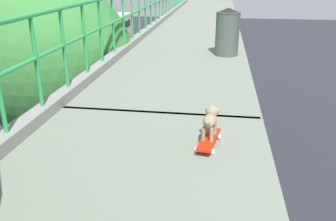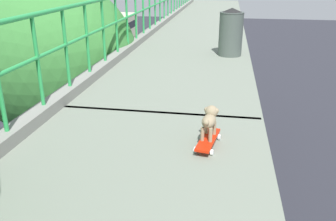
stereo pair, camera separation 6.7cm
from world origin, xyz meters
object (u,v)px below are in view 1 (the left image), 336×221
object	(u,v)px
car_yellow_cab_seventh	(110,85)
small_dog	(210,118)
toy_skateboard	(209,140)
car_white_sixth	(32,98)
car_black_fifth	(53,137)
city_bus	(104,35)
litter_bin	(227,31)

from	to	relation	value
car_yellow_cab_seventh	small_dog	bearing A→B (deg)	-69.05
toy_skateboard	car_yellow_cab_seventh	bearing A→B (deg)	110.87
car_white_sixth	toy_skateboard	size ratio (longest dim) A/B	7.99
car_black_fifth	car_yellow_cab_seventh	world-z (taller)	car_yellow_cab_seventh
city_bus	car_white_sixth	bearing A→B (deg)	-88.50
car_yellow_cab_seventh	toy_skateboard	world-z (taller)	toy_skateboard
car_black_fifth	car_white_sixth	world-z (taller)	car_white_sixth
car_black_fifth	car_white_sixth	xyz separation A→B (m)	(-3.49, 4.67, 0.04)
car_white_sixth	small_dog	size ratio (longest dim) A/B	12.94
car_yellow_cab_seventh	toy_skateboard	distance (m)	19.85
car_black_fifth	litter_bin	xyz separation A→B (m)	(7.20, -6.02, 5.73)
car_white_sixth	toy_skateboard	xyz separation A→B (m)	(10.50, -14.75, 5.28)
car_black_fifth	small_dog	world-z (taller)	small_dog
car_black_fifth	car_yellow_cab_seventh	bearing A→B (deg)	88.53
car_white_sixth	litter_bin	size ratio (longest dim) A/B	4.65
city_bus	toy_skateboard	distance (m)	31.75
car_black_fifth	small_dog	size ratio (longest dim) A/B	13.77
toy_skateboard	litter_bin	size ratio (longest dim) A/B	0.58
car_black_fifth	small_dog	distance (m)	13.42
toy_skateboard	small_dog	bearing A→B (deg)	84.80
city_bus	toy_skateboard	xyz separation A→B (m)	(10.89, -29.53, 4.14)
litter_bin	city_bus	bearing A→B (deg)	113.49
car_black_fifth	car_yellow_cab_seventh	distance (m)	7.80
car_yellow_cab_seventh	litter_bin	distance (m)	16.51
car_black_fifth	city_bus	size ratio (longest dim) A/B	0.38
car_black_fifth	car_white_sixth	distance (m)	5.83
city_bus	litter_bin	world-z (taller)	litter_bin
toy_skateboard	car_white_sixth	bearing A→B (deg)	125.46
car_yellow_cab_seventh	city_bus	xyz separation A→B (m)	(-4.07, 11.66, 1.17)
car_black_fifth	toy_skateboard	xyz separation A→B (m)	(7.01, -10.08, 5.32)
car_yellow_cab_seventh	litter_bin	size ratio (longest dim) A/B	4.58
car_yellow_cab_seventh	litter_bin	xyz separation A→B (m)	(7.00, -13.82, 5.72)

